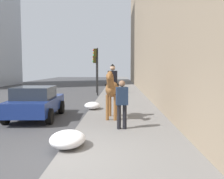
# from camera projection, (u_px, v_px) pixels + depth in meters

# --- Properties ---
(sidewalk_slab) EXTENTS (120.00, 3.59, 0.12)m
(sidewalk_slab) POSITION_uv_depth(u_px,v_px,m) (130.00, 159.00, 5.97)
(sidewalk_slab) COLOR slate
(sidewalk_slab) RESTS_ON ground
(mounted_horse_near) EXTENTS (2.15, 0.68, 2.31)m
(mounted_horse_near) POSITION_uv_depth(u_px,v_px,m) (112.00, 88.00, 10.44)
(mounted_horse_near) COLOR brown
(mounted_horse_near) RESTS_ON sidewalk_slab
(pedestrian_greeting) EXTENTS (0.32, 0.43, 1.70)m
(pedestrian_greeting) POSITION_uv_depth(u_px,v_px,m) (122.00, 101.00, 8.62)
(pedestrian_greeting) COLOR black
(pedestrian_greeting) RESTS_ON sidewalk_slab
(car_near_lane) EXTENTS (3.99, 2.11, 1.44)m
(car_near_lane) POSITION_uv_depth(u_px,v_px,m) (36.00, 102.00, 11.05)
(car_near_lane) COLOR navy
(car_near_lane) RESTS_ON ground
(traffic_light_near_curb) EXTENTS (0.20, 0.44, 3.92)m
(traffic_light_near_curb) POSITION_uv_depth(u_px,v_px,m) (96.00, 64.00, 20.47)
(traffic_light_near_curb) COLOR black
(traffic_light_near_curb) RESTS_ON ground
(traffic_light_far_curb) EXTENTS (0.20, 0.44, 3.49)m
(traffic_light_far_curb) POSITION_uv_depth(u_px,v_px,m) (96.00, 67.00, 22.94)
(traffic_light_far_curb) COLOR black
(traffic_light_far_curb) RESTS_ON ground
(snow_pile_near) EXTENTS (1.23, 0.95, 0.43)m
(snow_pile_near) POSITION_uv_depth(u_px,v_px,m) (68.00, 139.00, 6.70)
(snow_pile_near) COLOR white
(snow_pile_near) RESTS_ON sidewalk_slab
(snow_pile_far) EXTENTS (1.07, 0.82, 0.37)m
(snow_pile_far) POSITION_uv_depth(u_px,v_px,m) (92.00, 106.00, 12.98)
(snow_pile_far) COLOR white
(snow_pile_far) RESTS_ON sidewalk_slab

